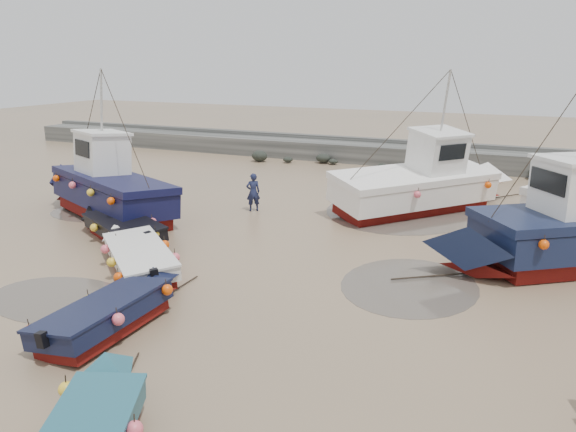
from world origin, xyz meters
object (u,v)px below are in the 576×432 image
at_px(dinghy_0, 138,253).
at_px(dinghy_1, 116,307).
at_px(person, 254,211).
at_px(dinghy_2, 94,419).
at_px(dinghy_4, 121,225).
at_px(cabin_boat_1, 423,182).
at_px(cabin_boat_0, 104,186).

bearing_deg(dinghy_0, dinghy_1, -108.33).
bearing_deg(person, dinghy_1, 60.80).
relative_size(dinghy_0, dinghy_2, 1.16).
height_order(dinghy_2, dinghy_4, same).
distance_m(dinghy_0, person, 7.96).
height_order(dinghy_0, person, dinghy_0).
bearing_deg(dinghy_2, cabin_boat_1, 58.12).
distance_m(dinghy_2, dinghy_4, 12.31).
xyz_separation_m(dinghy_4, cabin_boat_0, (-2.78, 2.31, 0.80)).
relative_size(dinghy_1, dinghy_4, 0.99).
bearing_deg(dinghy_1, dinghy_2, -53.56).
bearing_deg(dinghy_0, cabin_boat_1, 8.61).
distance_m(dinghy_2, cabin_boat_0, 15.87).
bearing_deg(dinghy_2, dinghy_4, 102.43).
bearing_deg(dinghy_2, dinghy_0, 98.14).
height_order(dinghy_2, cabin_boat_1, cabin_boat_1).
height_order(dinghy_1, cabin_boat_1, cabin_boat_1).
distance_m(dinghy_0, dinghy_4, 3.49).
bearing_deg(dinghy_0, dinghy_4, 89.64).
xyz_separation_m(dinghy_0, dinghy_2, (4.92, -7.43, 0.03)).
distance_m(dinghy_0, dinghy_2, 8.91).
bearing_deg(dinghy_1, person, 100.60).
distance_m(dinghy_1, dinghy_2, 4.71).
height_order(dinghy_0, dinghy_2, same).
bearing_deg(dinghy_4, cabin_boat_1, -19.76).
bearing_deg(dinghy_4, dinghy_0, -103.53).
relative_size(dinghy_2, cabin_boat_0, 0.49).
bearing_deg(cabin_boat_0, dinghy_2, -115.20).
distance_m(cabin_boat_0, cabin_boat_1, 14.08).
xyz_separation_m(dinghy_1, dinghy_2, (2.76, -3.82, 0.02)).
distance_m(dinghy_1, cabin_boat_1, 15.61).
distance_m(dinghy_4, person, 6.30).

